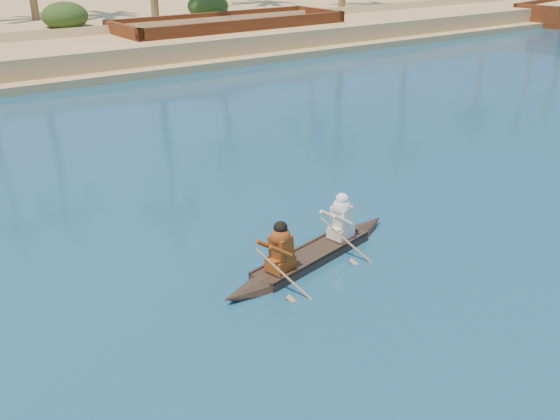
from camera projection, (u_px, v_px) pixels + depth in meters
sandy_embankment at (55, 14)px, 49.32m from camera, size 150.00×51.00×1.50m
shrub_cluster at (131, 26)px, 37.53m from camera, size 100.00×6.00×2.40m
canoe at (312, 248)px, 12.68m from camera, size 4.95×1.68×1.36m
barge_mid at (231, 36)px, 36.59m from camera, size 13.78×4.85×2.28m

